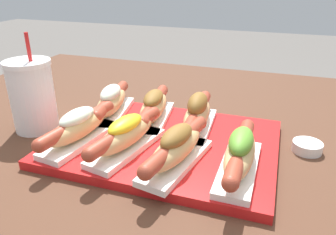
{
  "coord_description": "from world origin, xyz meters",
  "views": [
    {
      "loc": [
        0.21,
        -0.65,
        1.07
      ],
      "look_at": [
        0.01,
        -0.07,
        0.79
      ],
      "focal_mm": 35.0,
      "sensor_mm": 36.0,
      "label": 1
    }
  ],
  "objects_px": {
    "sauce_bowl": "(307,146)",
    "hot_dog_6": "(197,114)",
    "hot_dog_0": "(78,127)",
    "hot_dog_1": "(126,135)",
    "hot_dog_2": "(176,148)",
    "hot_dog_4": "(111,102)",
    "drink_cup": "(32,96)",
    "hot_dog_3": "(240,153)",
    "hot_dog_5": "(154,107)",
    "serving_tray": "(165,143)"
  },
  "relations": [
    {
      "from": "hot_dog_6",
      "to": "drink_cup",
      "type": "bearing_deg",
      "value": -167.53
    },
    {
      "from": "hot_dog_2",
      "to": "hot_dog_3",
      "type": "xyz_separation_m",
      "value": [
        0.11,
        0.02,
        0.0
      ]
    },
    {
      "from": "drink_cup",
      "to": "hot_dog_5",
      "type": "bearing_deg",
      "value": 19.44
    },
    {
      "from": "hot_dog_0",
      "to": "sauce_bowl",
      "type": "relative_size",
      "value": 3.84
    },
    {
      "from": "hot_dog_6",
      "to": "drink_cup",
      "type": "distance_m",
      "value": 0.37
    },
    {
      "from": "hot_dog_0",
      "to": "hot_dog_4",
      "type": "height_order",
      "value": "hot_dog_4"
    },
    {
      "from": "hot_dog_4",
      "to": "serving_tray",
      "type": "bearing_deg",
      "value": -24.74
    },
    {
      "from": "hot_dog_2",
      "to": "sauce_bowl",
      "type": "distance_m",
      "value": 0.28
    },
    {
      "from": "hot_dog_2",
      "to": "drink_cup",
      "type": "relative_size",
      "value": 1.01
    },
    {
      "from": "hot_dog_0",
      "to": "hot_dog_3",
      "type": "bearing_deg",
      "value": -0.28
    },
    {
      "from": "hot_dog_3",
      "to": "sauce_bowl",
      "type": "bearing_deg",
      "value": 50.78
    },
    {
      "from": "hot_dog_1",
      "to": "hot_dog_3",
      "type": "bearing_deg",
      "value": -0.58
    },
    {
      "from": "hot_dog_2",
      "to": "hot_dog_5",
      "type": "distance_m",
      "value": 0.19
    },
    {
      "from": "hot_dog_0",
      "to": "hot_dog_2",
      "type": "bearing_deg",
      "value": -4.52
    },
    {
      "from": "hot_dog_1",
      "to": "hot_dog_2",
      "type": "bearing_deg",
      "value": -9.23
    },
    {
      "from": "sauce_bowl",
      "to": "hot_dog_1",
      "type": "bearing_deg",
      "value": -156.71
    },
    {
      "from": "hot_dog_4",
      "to": "hot_dog_6",
      "type": "distance_m",
      "value": 0.21
    },
    {
      "from": "serving_tray",
      "to": "hot_dog_0",
      "type": "height_order",
      "value": "hot_dog_0"
    },
    {
      "from": "hot_dog_0",
      "to": "hot_dog_6",
      "type": "bearing_deg",
      "value": 32.74
    },
    {
      "from": "hot_dog_4",
      "to": "hot_dog_6",
      "type": "relative_size",
      "value": 0.99
    },
    {
      "from": "serving_tray",
      "to": "hot_dog_5",
      "type": "distance_m",
      "value": 0.1
    },
    {
      "from": "sauce_bowl",
      "to": "drink_cup",
      "type": "height_order",
      "value": "drink_cup"
    },
    {
      "from": "sauce_bowl",
      "to": "hot_dog_6",
      "type": "bearing_deg",
      "value": -177.55
    },
    {
      "from": "serving_tray",
      "to": "hot_dog_5",
      "type": "relative_size",
      "value": 1.99
    },
    {
      "from": "hot_dog_1",
      "to": "hot_dog_2",
      "type": "relative_size",
      "value": 1.0
    },
    {
      "from": "hot_dog_1",
      "to": "hot_dog_6",
      "type": "height_order",
      "value": "hot_dog_6"
    },
    {
      "from": "hot_dog_1",
      "to": "hot_dog_4",
      "type": "height_order",
      "value": "hot_dog_4"
    },
    {
      "from": "hot_dog_6",
      "to": "hot_dog_2",
      "type": "bearing_deg",
      "value": -89.51
    },
    {
      "from": "hot_dog_4",
      "to": "hot_dog_5",
      "type": "distance_m",
      "value": 0.11
    },
    {
      "from": "hot_dog_0",
      "to": "hot_dog_6",
      "type": "distance_m",
      "value": 0.25
    },
    {
      "from": "hot_dog_4",
      "to": "hot_dog_3",
      "type": "bearing_deg",
      "value": -24.18
    },
    {
      "from": "hot_dog_3",
      "to": "sauce_bowl",
      "type": "xyz_separation_m",
      "value": [
        0.12,
        0.15,
        -0.04
      ]
    },
    {
      "from": "hot_dog_0",
      "to": "sauce_bowl",
      "type": "xyz_separation_m",
      "value": [
        0.44,
        0.14,
        -0.04
      ]
    },
    {
      "from": "hot_dog_1",
      "to": "sauce_bowl",
      "type": "relative_size",
      "value": 3.8
    },
    {
      "from": "serving_tray",
      "to": "hot_dog_3",
      "type": "xyz_separation_m",
      "value": [
        0.16,
        -0.07,
        0.04
      ]
    },
    {
      "from": "hot_dog_0",
      "to": "hot_dog_6",
      "type": "relative_size",
      "value": 0.99
    },
    {
      "from": "hot_dog_6",
      "to": "sauce_bowl",
      "type": "xyz_separation_m",
      "value": [
        0.23,
        0.01,
        -0.04
      ]
    },
    {
      "from": "hot_dog_3",
      "to": "sauce_bowl",
      "type": "height_order",
      "value": "hot_dog_3"
    },
    {
      "from": "hot_dog_3",
      "to": "hot_dog_0",
      "type": "bearing_deg",
      "value": 179.72
    },
    {
      "from": "serving_tray",
      "to": "hot_dog_0",
      "type": "distance_m",
      "value": 0.18
    },
    {
      "from": "hot_dog_3",
      "to": "drink_cup",
      "type": "height_order",
      "value": "drink_cup"
    },
    {
      "from": "hot_dog_0",
      "to": "drink_cup",
      "type": "height_order",
      "value": "drink_cup"
    },
    {
      "from": "hot_dog_0",
      "to": "hot_dog_2",
      "type": "xyz_separation_m",
      "value": [
        0.21,
        -0.02,
        0.0
      ]
    },
    {
      "from": "hot_dog_4",
      "to": "drink_cup",
      "type": "xyz_separation_m",
      "value": [
        -0.15,
        -0.09,
        0.03
      ]
    },
    {
      "from": "hot_dog_1",
      "to": "hot_dog_4",
      "type": "distance_m",
      "value": 0.18
    },
    {
      "from": "hot_dog_5",
      "to": "sauce_bowl",
      "type": "height_order",
      "value": "hot_dog_5"
    },
    {
      "from": "hot_dog_0",
      "to": "sauce_bowl",
      "type": "bearing_deg",
      "value": 18.24
    },
    {
      "from": "hot_dog_1",
      "to": "serving_tray",
      "type": "bearing_deg",
      "value": 51.39
    },
    {
      "from": "sauce_bowl",
      "to": "hot_dog_0",
      "type": "bearing_deg",
      "value": -161.76
    },
    {
      "from": "hot_dog_0",
      "to": "hot_dog_5",
      "type": "height_order",
      "value": "same"
    }
  ]
}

